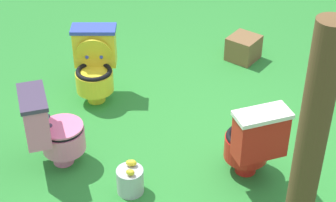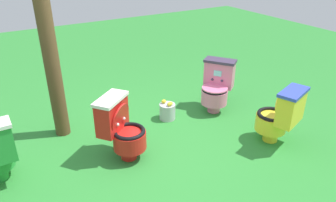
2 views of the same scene
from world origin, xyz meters
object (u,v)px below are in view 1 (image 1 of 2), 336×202
object	(u,v)px
toilet_yellow	(95,64)
toilet_pink	(51,129)
wooden_post	(307,164)
lemon_bucket	(130,180)
toilet_red	(253,141)
small_crate	(244,48)

from	to	relation	value
toilet_yellow	toilet_pink	distance (m)	1.07
wooden_post	lemon_bucket	bearing A→B (deg)	164.78
toilet_red	wooden_post	bearing A→B (deg)	-99.72
toilet_red	lemon_bucket	bearing A→B (deg)	171.14
toilet_yellow	lemon_bucket	xyz separation A→B (m)	(0.85, -1.18, -0.26)
wooden_post	small_crate	distance (m)	3.04
toilet_yellow	lemon_bucket	distance (m)	1.47
toilet_pink	toilet_yellow	bearing A→B (deg)	149.39
toilet_pink	lemon_bucket	size ratio (longest dim) A/B	2.63
toilet_pink	lemon_bucket	distance (m)	0.79
wooden_post	small_crate	size ratio (longest dim) A/B	6.04
toilet_red	lemon_bucket	distance (m)	1.04
small_crate	toilet_red	bearing A→B (deg)	-75.71
toilet_yellow	small_crate	size ratio (longest dim) A/B	2.28
toilet_red	toilet_pink	world-z (taller)	same
wooden_post	lemon_bucket	size ratio (longest dim) A/B	6.97
toilet_red	toilet_pink	xyz separation A→B (m)	(-1.62, -0.38, -0.00)
toilet_pink	small_crate	xyz separation A→B (m)	(1.13, 2.30, -0.23)
toilet_pink	lemon_bucket	world-z (taller)	toilet_pink
toilet_yellow	wooden_post	distance (m)	2.74
toilet_red	small_crate	distance (m)	1.99
toilet_red	lemon_bucket	size ratio (longest dim) A/B	2.63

